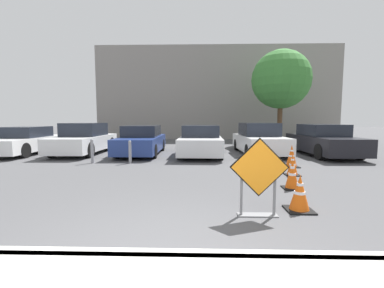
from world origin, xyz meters
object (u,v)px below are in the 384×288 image
parked_car_sixth (323,141)px  bollard_second (92,150)px  traffic_cone_fourth (292,156)px  parked_car_fourth (201,141)px  parked_car_fifth (259,140)px  parked_car_nearest (25,141)px  parked_car_second (84,139)px  traffic_cone_nearest (300,193)px  bollard_nearest (130,151)px  road_closed_sign (259,174)px  parked_car_third (142,141)px  traffic_cone_third (292,165)px  traffic_cone_second (292,175)px

parked_car_sixth → bollard_second: size_ratio=4.97×
traffic_cone_fourth → parked_car_fourth: (-3.21, 3.08, 0.27)m
parked_car_fourth → parked_car_fifth: (2.88, 0.56, 0.03)m
traffic_cone_fourth → parked_car_nearest: bearing=164.8°
parked_car_fourth → bollard_second: size_ratio=4.90×
parked_car_nearest → parked_car_second: size_ratio=1.03×
traffic_cone_nearest → traffic_cone_fourth: (1.43, 4.44, 0.06)m
parked_car_second → parked_car_sixth: (11.53, -0.27, -0.02)m
bollard_second → bollard_nearest: bearing=0.0°
parked_car_fourth → bollard_second: bearing=31.5°
road_closed_sign → parked_car_third: size_ratio=0.31×
parked_car_nearest → parked_car_second: bearing=-179.4°
road_closed_sign → parked_car_fifth: parked_car_fifth is taller
parked_car_second → parked_car_fifth: 8.65m
traffic_cone_third → bollard_second: bollard_second is taller
traffic_cone_fourth → parked_car_sixth: size_ratio=0.17×
parked_car_nearest → road_closed_sign: bearing=137.5°
road_closed_sign → parked_car_nearest: bearing=140.3°
parked_car_second → bollard_nearest: parked_car_second is taller
road_closed_sign → parked_car_sixth: bearing=58.6°
traffic_cone_nearest → bollard_nearest: bearing=131.9°
bollard_nearest → parked_car_nearest: bearing=156.2°
road_closed_sign → parked_car_second: (-6.73, 8.14, -0.05)m
parked_car_fifth → traffic_cone_fourth: bearing=93.1°
traffic_cone_third → parked_car_sixth: 5.42m
parked_car_second → bollard_second: 3.19m
traffic_cone_second → bollard_nearest: size_ratio=0.81×
traffic_cone_fourth → bollard_nearest: (-5.95, 0.61, 0.08)m
traffic_cone_second → bollard_second: bearing=151.3°
bollard_nearest → bollard_second: bollard_second is taller
traffic_cone_nearest → bollard_nearest: bollard_nearest is taller
parked_car_nearest → parked_car_third: (5.77, 0.08, 0.02)m
traffic_cone_second → parked_car_third: 8.02m
parked_car_fourth → bollard_nearest: size_ratio=5.22×
parked_car_fifth → traffic_cone_third: bearing=86.5°
road_closed_sign → bollard_second: bearing=134.0°
parked_car_sixth → traffic_cone_nearest: bearing=60.9°
traffic_cone_fourth → parked_car_fifth: 3.66m
parked_car_nearest → traffic_cone_second: bearing=147.8°
parked_car_nearest → parked_car_fifth: 11.54m
parked_car_nearest → parked_car_third: parked_car_third is taller
traffic_cone_third → parked_car_fifth: (0.13, 5.01, 0.37)m
parked_car_fourth → bollard_nearest: (-2.74, -2.47, -0.19)m
traffic_cone_third → bollard_nearest: bollard_nearest is taller
parked_car_nearest → parked_car_fifth: bearing=179.3°
parked_car_sixth → bollard_second: parked_car_sixth is taller
parked_car_third → bollard_second: (-1.33, -2.69, -0.15)m
traffic_cone_second → parked_car_second: bearing=141.7°
traffic_cone_third → parked_car_sixth: (3.01, 4.49, 0.37)m
traffic_cone_second → parked_car_second: size_ratio=0.16×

